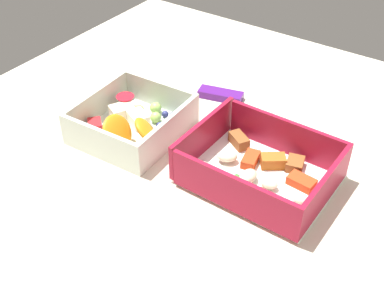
% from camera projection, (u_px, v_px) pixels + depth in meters
% --- Properties ---
extents(table_surface, '(0.80, 0.80, 0.02)m').
position_uv_depth(table_surface, '(202.00, 161.00, 0.69)').
color(table_surface, beige).
rests_on(table_surface, ground).
extents(pasta_container, '(0.18, 0.14, 0.06)m').
position_uv_depth(pasta_container, '(260.00, 171.00, 0.64)').
color(pasta_container, white).
rests_on(pasta_container, table_surface).
extents(fruit_bowl, '(0.14, 0.15, 0.06)m').
position_uv_depth(fruit_bowl, '(132.00, 123.00, 0.72)').
color(fruit_bowl, silver).
rests_on(fruit_bowl, table_surface).
extents(candy_bar, '(0.07, 0.04, 0.01)m').
position_uv_depth(candy_bar, '(221.00, 95.00, 0.80)').
color(candy_bar, '#51197A').
rests_on(candy_bar, table_surface).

